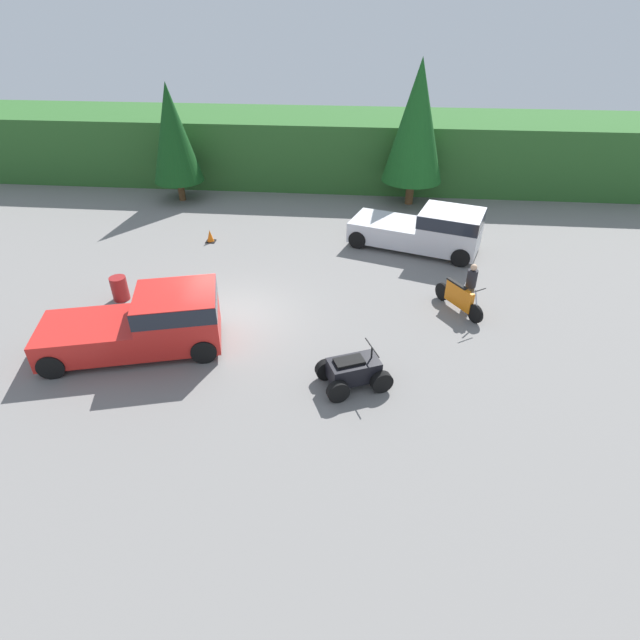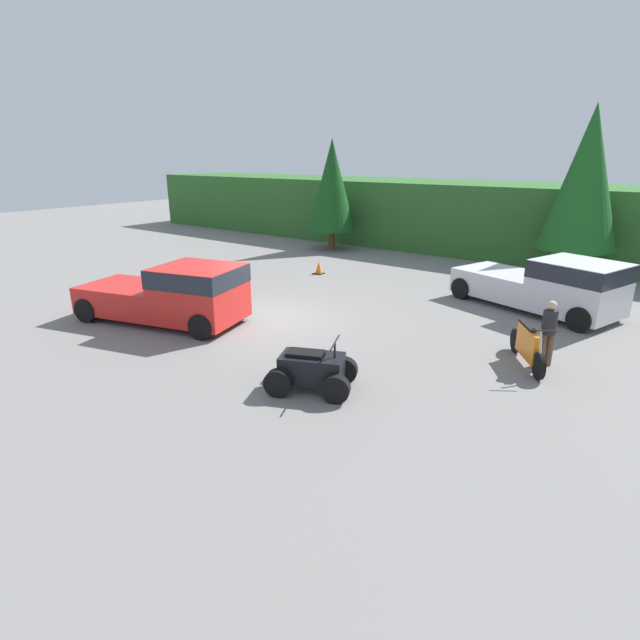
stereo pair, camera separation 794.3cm
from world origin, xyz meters
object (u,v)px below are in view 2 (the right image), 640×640
Objects in this scene: pickup_truck_red at (176,293)px; pickup_truck_second at (551,284)px; traffic_cone at (319,268)px; steel_barrel at (198,281)px; rider_person at (548,331)px; quad_atv at (312,370)px; dirt_bike at (528,346)px.

pickup_truck_red is 12.12m from pickup_truck_second.
traffic_cone is 0.62× the size of steel_barrel.
traffic_cone is at bearing -146.44° from rider_person.
steel_barrel is at bearing 131.39° from quad_atv.
steel_barrel is at bearing -136.80° from pickup_truck_second.
rider_person reaches higher than dirt_bike.
pickup_truck_second reaches higher than rider_person.
pickup_truck_red is 2.83× the size of dirt_bike.
pickup_truck_second is at bearing 159.83° from rider_person.
rider_person is at bearing -23.66° from traffic_cone.
pickup_truck_red and pickup_truck_second have the same top height.
quad_atv is at bearing -72.36° from dirt_bike.
dirt_bike is at bearing 1.81° from steel_barrel.
dirt_bike is at bearing -64.16° from pickup_truck_second.
steel_barrel reaches higher than traffic_cone.
dirt_bike is at bearing -88.64° from rider_person.
pickup_truck_red is at bearing -86.29° from traffic_cone.
pickup_truck_second is 12.53m from steel_barrel.
dirt_bike is 12.01m from steel_barrel.
pickup_truck_red is 2.54× the size of quad_atv.
quad_atv is 9.41m from steel_barrel.
quad_atv is at bearing -24.82° from steel_barrel.
pickup_truck_red reaches higher than quad_atv.
pickup_truck_second is 2.91× the size of dirt_bike.
pickup_truck_red is at bearing -50.26° from steel_barrel.
pickup_truck_second is 5.01m from dirt_bike.
pickup_truck_second is 10.59× the size of traffic_cone.
pickup_truck_second is at bearing 49.51° from quad_atv.
pickup_truck_second is 6.62× the size of steel_barrel.
traffic_cone is at bearing -149.34° from dirt_bike.
rider_person is (10.07, 3.41, -0.07)m from pickup_truck_red.
dirt_bike is at bearing 27.60° from quad_atv.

